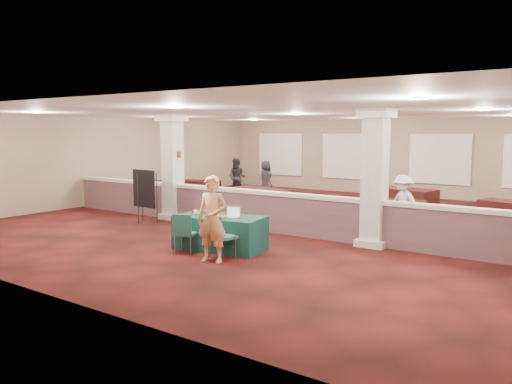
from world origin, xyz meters
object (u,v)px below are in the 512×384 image
Objects in this scene: attendee_d at (266,179)px; far_table_front_center at (259,200)px; easel_board at (144,189)px; far_table_back_left at (200,188)px; far_table_back_center at (404,200)px; far_table_front_right at (387,214)px; attendee_b at (403,203)px; far_table_front_left at (165,193)px; conf_chair_side at (184,230)px; conf_chair_main at (219,233)px; near_table at (220,233)px; woman at (212,219)px; attendee_a at (237,177)px.

far_table_front_center is at bearing 150.01° from attendee_d.
far_table_back_left is (-2.79, 5.70, -0.68)m from easel_board.
far_table_back_center is at bearing 3.83° from far_table_back_left.
attendee_b reaches higher than far_table_front_right.
far_table_front_left is 2.52m from far_table_back_left.
far_table_front_left is at bearing 118.42° from conf_chair_side.
attendee_d is at bearing 120.39° from far_table_front_center.
easel_board is at bearing 168.41° from conf_chair_main.
attendee_b reaches higher than conf_chair_side.
easel_board is 0.79× the size of far_table_back_center.
far_table_back_left is (-6.75, 7.05, -0.06)m from near_table.
far_table_front_center is 5.00m from far_table_back_left.
near_table is at bearing -97.16° from attendee_b.
attendee_b reaches higher than far_table_back_left.
conf_chair_side is 9.63m from attendee_d.
woman is at bearing -64.26° from far_table_front_center.
near_table is 1.01× the size of far_table_back_center.
near_table is at bearing 146.65° from attendee_d.
far_table_back_center is at bearing 68.44° from woman.
conf_chair_side is 0.59× the size of attendee_d.
conf_chair_main is (0.56, -0.72, 0.18)m from near_table.
easel_board reaches higher than conf_chair_main.
conf_chair_side reaches higher than far_table_front_left.
far_table_back_center is at bearing -154.65° from attendee_d.
attendee_d reaches higher than conf_chair_side.
attendee_a is at bearing 157.48° from far_table_front_right.
attendee_a is 1.04× the size of attendee_d.
conf_chair_side is 8.04m from far_table_front_left.
far_table_back_left is 1.04× the size of attendee_b.
far_table_back_left is (-4.50, 2.17, -0.08)m from far_table_front_center.
attendee_d is (-4.67, 9.00, -0.14)m from woman.
far_table_front_left is (-6.90, 5.52, -0.50)m from woman.
far_table_back_left is at bearing -176.17° from far_table_back_center.
attendee_b is at bearing -39.47° from attendee_a.
far_table_front_left is 8.59m from far_table_front_right.
near_table is 4.22m from easel_board.
attendee_a is at bearing 178.68° from far_table_back_center.
far_table_front_left is 1.23× the size of attendee_a.
far_table_front_right is (1.69, 5.35, -0.17)m from conf_chair_main.
conf_chair_main is 10.36m from attendee_a.
conf_chair_side is 8.69m from far_table_back_center.
far_table_back_left is 1.64m from attendee_a.
far_table_front_right is (8.59, 0.06, 0.00)m from far_table_front_left.
near_table is 1.03× the size of far_table_front_left.
woman is at bearing -106.86° from far_table_front_right.
conf_chair_main is 4.99m from easel_board.
attendee_d is (-0.16, 6.70, -0.24)m from easel_board.
attendee_b is at bearing 50.08° from near_table.
woman is at bearing -47.57° from far_table_back_left.
conf_chair_main is 0.48× the size of far_table_back_center.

